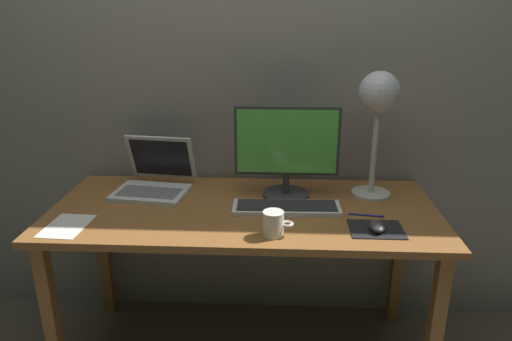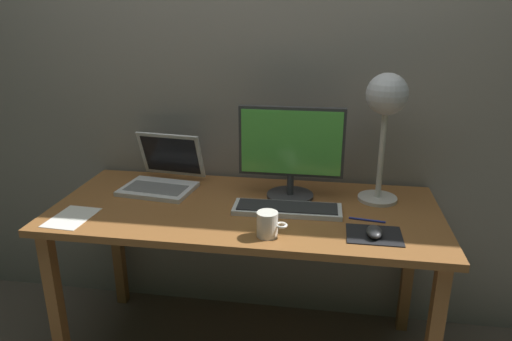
% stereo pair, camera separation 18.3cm
% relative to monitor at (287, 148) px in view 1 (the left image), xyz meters
% --- Properties ---
extents(back_wall, '(4.80, 0.06, 2.60)m').
position_rel_monitor_xyz_m(back_wall, '(-0.17, 0.27, 0.34)').
color(back_wall, gray).
rests_on(back_wall, ground).
extents(desk, '(1.60, 0.70, 0.74)m').
position_rel_monitor_xyz_m(desk, '(-0.17, -0.13, -0.30)').
color(desk, '#935B2D').
rests_on(desk, ground).
extents(monitor, '(0.45, 0.20, 0.40)m').
position_rel_monitor_xyz_m(monitor, '(0.00, 0.00, 0.00)').
color(monitor, '#38383A').
rests_on(monitor, desk).
extents(keyboard_main, '(0.44, 0.15, 0.03)m').
position_rel_monitor_xyz_m(keyboard_main, '(0.00, -0.15, -0.21)').
color(keyboard_main, silver).
rests_on(keyboard_main, desk).
extents(laptop, '(0.35, 0.34, 0.24)m').
position_rel_monitor_xyz_m(laptop, '(-0.59, 0.05, -0.15)').
color(laptop, silver).
rests_on(laptop, desk).
extents(desk_lamp, '(0.17, 0.17, 0.54)m').
position_rel_monitor_xyz_m(desk_lamp, '(0.38, 0.03, 0.20)').
color(desk_lamp, beige).
rests_on(desk_lamp, desk).
extents(mousepad, '(0.20, 0.16, 0.00)m').
position_rel_monitor_xyz_m(mousepad, '(0.34, -0.32, -0.22)').
color(mousepad, black).
rests_on(mousepad, desk).
extents(mouse, '(0.06, 0.10, 0.03)m').
position_rel_monitor_xyz_m(mouse, '(0.33, -0.33, -0.20)').
color(mouse, '#38383A').
rests_on(mouse, mousepad).
extents(coffee_mug, '(0.11, 0.08, 0.09)m').
position_rel_monitor_xyz_m(coffee_mug, '(-0.05, -0.38, -0.17)').
color(coffee_mug, white).
rests_on(coffee_mug, desk).
extents(paper_sheet_near_mouse, '(0.16, 0.22, 0.00)m').
position_rel_monitor_xyz_m(paper_sheet_near_mouse, '(-0.84, -0.34, -0.22)').
color(paper_sheet_near_mouse, white).
rests_on(paper_sheet_near_mouse, desk).
extents(pen, '(0.14, 0.03, 0.01)m').
position_rel_monitor_xyz_m(pen, '(0.32, -0.19, -0.22)').
color(pen, '#2633A5').
rests_on(pen, desk).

